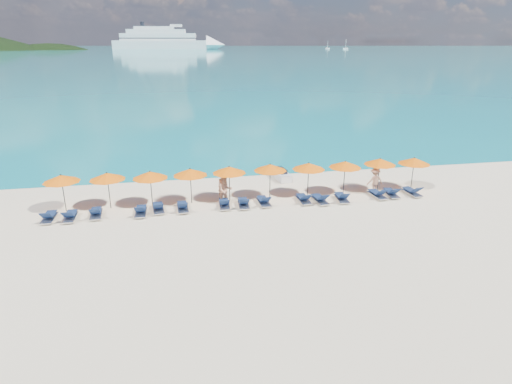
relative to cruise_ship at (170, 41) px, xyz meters
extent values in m
plane|color=beige|center=(4.65, -577.71, -10.37)|extent=(1400.00, 1400.00, 0.00)
cube|color=#1FA9B2|center=(4.65, 82.29, -10.36)|extent=(1600.00, 1300.00, 0.01)
ellipsoid|color=black|center=(-145.35, -17.71, -45.37)|extent=(162.00, 126.00, 85.50)
cube|color=white|center=(-12.60, 1.75, -4.95)|extent=(121.09, 37.83, 10.84)
cone|color=white|center=(58.27, -8.07, -4.95)|extent=(26.89, 26.89, 23.85)
cube|color=white|center=(-14.75, 2.04, 4.81)|extent=(97.02, 31.34, 8.67)
cube|color=white|center=(-16.90, 2.34, 11.31)|extent=(75.46, 26.25, 5.42)
cube|color=white|center=(-19.04, 2.64, 15.65)|extent=(51.39, 19.76, 3.79)
cube|color=black|center=(-14.75, 2.04, 3.18)|extent=(98.23, 31.72, 0.98)
cube|color=black|center=(-14.75, 2.04, 6.98)|extent=(95.81, 30.96, 0.98)
cylinder|color=black|center=(-33.86, 4.69, 19.99)|extent=(4.77, 4.77, 5.96)
cube|color=white|center=(222.64, -46.42, -9.48)|extent=(6.63, 2.21, 1.77)
cylinder|color=white|center=(222.64, -46.42, -3.74)|extent=(0.40, 0.40, 11.05)
cube|color=white|center=(206.63, -22.82, -9.60)|extent=(5.72, 1.91, 1.53)
cylinder|color=white|center=(206.63, -22.82, -4.65)|extent=(0.34, 0.34, 9.53)
cube|color=silver|center=(7.61, -568.88, -10.08)|extent=(1.15, 2.38, 0.52)
cube|color=black|center=(7.64, -569.07, -9.70)|extent=(0.60, 1.01, 0.33)
cylinder|color=black|center=(7.54, -568.31, -9.56)|extent=(0.53, 0.12, 0.06)
imported|color=tan|center=(2.95, -572.20, -9.53)|extent=(0.68, 0.51, 1.67)
imported|color=tan|center=(3.01, -573.17, -9.47)|extent=(0.93, 0.61, 1.79)
imported|color=tan|center=(12.96, -572.99, -9.51)|extent=(1.15, 0.60, 1.72)
cylinder|color=black|center=(-6.46, -572.56, -9.27)|extent=(0.05, 0.05, 2.20)
cone|color=#F26307|center=(-6.46, -572.56, -8.35)|extent=(2.10, 2.10, 0.42)
sphere|color=black|center=(-6.46, -572.56, -8.13)|extent=(0.08, 0.08, 0.08)
cylinder|color=black|center=(-3.90, -572.60, -9.27)|extent=(0.05, 0.05, 2.20)
cone|color=#F26307|center=(-3.90, -572.60, -8.35)|extent=(2.10, 2.10, 0.42)
sphere|color=black|center=(-3.90, -572.60, -8.13)|extent=(0.08, 0.08, 0.08)
cylinder|color=black|center=(-1.42, -572.79, -9.27)|extent=(0.05, 0.05, 2.20)
cone|color=#F26307|center=(-1.42, -572.79, -8.35)|extent=(2.10, 2.10, 0.42)
sphere|color=black|center=(-1.42, -572.79, -8.13)|extent=(0.08, 0.08, 0.08)
cylinder|color=black|center=(0.96, -572.66, -9.27)|extent=(0.05, 0.05, 2.20)
cone|color=#F26307|center=(0.96, -572.66, -8.35)|extent=(2.10, 2.10, 0.42)
sphere|color=black|center=(0.96, -572.66, -8.13)|extent=(0.08, 0.08, 0.08)
cylinder|color=black|center=(3.35, -572.61, -9.27)|extent=(0.05, 0.05, 2.20)
cone|color=#F26307|center=(3.35, -572.61, -8.35)|extent=(2.10, 2.10, 0.42)
sphere|color=black|center=(3.35, -572.61, -8.13)|extent=(0.08, 0.08, 0.08)
cylinder|color=black|center=(5.96, -572.57, -9.27)|extent=(0.05, 0.05, 2.20)
cone|color=#F26307|center=(5.96, -572.57, -8.35)|extent=(2.10, 2.10, 0.42)
sphere|color=black|center=(5.96, -572.57, -8.13)|extent=(0.08, 0.08, 0.08)
cylinder|color=black|center=(8.44, -572.74, -9.27)|extent=(0.05, 0.05, 2.20)
cone|color=#F26307|center=(8.44, -572.74, -8.35)|extent=(2.10, 2.10, 0.42)
sphere|color=black|center=(8.44, -572.74, -8.13)|extent=(0.08, 0.08, 0.08)
cylinder|color=black|center=(10.89, -572.78, -9.27)|extent=(0.05, 0.05, 2.20)
cone|color=#F26307|center=(10.89, -572.78, -8.35)|extent=(2.10, 2.10, 0.42)
sphere|color=black|center=(10.89, -572.78, -8.13)|extent=(0.08, 0.08, 0.08)
cylinder|color=black|center=(13.42, -572.56, -9.27)|extent=(0.05, 0.05, 2.20)
cone|color=#F26307|center=(13.42, -572.56, -8.35)|extent=(2.10, 2.10, 0.42)
sphere|color=black|center=(13.42, -572.56, -8.13)|extent=(0.08, 0.08, 0.08)
cylinder|color=black|center=(15.75, -572.80, -9.27)|extent=(0.05, 0.05, 2.20)
cone|color=#F26307|center=(15.75, -572.80, -8.35)|extent=(2.10, 2.10, 0.42)
sphere|color=black|center=(15.75, -572.80, -8.13)|extent=(0.08, 0.08, 0.08)
cube|color=silver|center=(-7.05, -573.94, -10.23)|extent=(0.63, 1.70, 0.06)
cube|color=#13254E|center=(-7.05, -573.69, -10.07)|extent=(0.56, 1.10, 0.04)
cube|color=#13254E|center=(-7.05, -574.49, -9.82)|extent=(0.55, 0.54, 0.43)
cube|color=silver|center=(-5.92, -574.03, -10.23)|extent=(0.63, 1.70, 0.06)
cube|color=#13254E|center=(-5.92, -573.78, -10.07)|extent=(0.56, 1.10, 0.04)
cube|color=#13254E|center=(-5.92, -574.58, -9.82)|extent=(0.55, 0.54, 0.43)
cube|color=silver|center=(-4.55, -573.84, -10.23)|extent=(0.76, 1.75, 0.06)
cube|color=#13254E|center=(-4.57, -573.59, -10.07)|extent=(0.64, 1.14, 0.04)
cube|color=#13254E|center=(-4.50, -574.39, -9.82)|extent=(0.59, 0.58, 0.43)
cube|color=silver|center=(-2.04, -573.99, -10.23)|extent=(0.65, 1.71, 0.06)
cube|color=#13254E|center=(-2.03, -573.74, -10.07)|extent=(0.57, 1.11, 0.04)
cube|color=#13254E|center=(-2.04, -574.54, -9.82)|extent=(0.56, 0.55, 0.43)
cube|color=silver|center=(-1.05, -573.66, -10.23)|extent=(0.77, 1.75, 0.06)
cube|color=#13254E|center=(-1.08, -573.41, -10.07)|extent=(0.65, 1.14, 0.04)
cube|color=#13254E|center=(-1.00, -574.21, -9.82)|extent=(0.60, 0.58, 0.43)
cube|color=silver|center=(0.38, -573.78, -10.23)|extent=(0.69, 1.72, 0.06)
cube|color=#13254E|center=(0.37, -573.53, -10.07)|extent=(0.59, 1.12, 0.04)
cube|color=#13254E|center=(0.40, -574.33, -9.82)|extent=(0.57, 0.56, 0.43)
cube|color=silver|center=(2.88, -573.73, -10.23)|extent=(0.71, 1.73, 0.06)
cube|color=#13254E|center=(2.89, -573.48, -10.07)|extent=(0.61, 1.13, 0.04)
cube|color=#13254E|center=(2.85, -574.28, -9.82)|extent=(0.58, 0.57, 0.43)
cube|color=silver|center=(4.03, -573.84, -10.23)|extent=(0.72, 1.73, 0.06)
cube|color=#13254E|center=(4.05, -573.59, -10.07)|extent=(0.61, 1.13, 0.04)
cube|color=#13254E|center=(4.00, -574.39, -9.82)|extent=(0.58, 0.57, 0.43)
cube|color=silver|center=(5.32, -573.73, -10.23)|extent=(0.70, 1.73, 0.06)
cube|color=#13254E|center=(5.31, -573.48, -10.07)|extent=(0.60, 1.12, 0.04)
cube|color=#13254E|center=(5.35, -574.28, -9.82)|extent=(0.57, 0.56, 0.43)
cube|color=silver|center=(7.86, -573.79, -10.23)|extent=(0.65, 1.71, 0.06)
cube|color=#13254E|center=(7.85, -573.54, -10.07)|extent=(0.57, 1.11, 0.04)
cube|color=#13254E|center=(7.87, -574.34, -9.82)|extent=(0.56, 0.55, 0.43)
cube|color=silver|center=(8.85, -574.05, -10.23)|extent=(0.76, 1.74, 0.06)
cube|color=#13254E|center=(8.83, -573.80, -10.07)|extent=(0.64, 1.14, 0.04)
cube|color=#13254E|center=(8.90, -574.60, -9.82)|extent=(0.59, 0.58, 0.43)
cube|color=silver|center=(10.30, -574.02, -10.23)|extent=(0.79, 1.76, 0.06)
cube|color=#13254E|center=(10.33, -573.77, -10.07)|extent=(0.66, 1.15, 0.04)
cube|color=#13254E|center=(10.24, -574.56, -9.82)|extent=(0.60, 0.59, 0.43)
cube|color=silver|center=(12.80, -573.85, -10.23)|extent=(0.75, 1.74, 0.06)
cube|color=#13254E|center=(12.78, -573.60, -10.07)|extent=(0.63, 1.14, 0.04)
cube|color=#13254E|center=(12.84, -574.40, -9.82)|extent=(0.59, 0.58, 0.43)
cube|color=silver|center=(13.78, -573.78, -10.23)|extent=(0.77, 1.75, 0.06)
cube|color=#13254E|center=(13.81, -573.53, -10.07)|extent=(0.64, 1.14, 0.04)
cube|color=#13254E|center=(13.74, -574.33, -9.82)|extent=(0.59, 0.58, 0.43)
cube|color=silver|center=(15.24, -573.81, -10.23)|extent=(0.73, 1.74, 0.06)
cube|color=#13254E|center=(15.22, -573.56, -10.07)|extent=(0.62, 1.13, 0.04)
cube|color=#13254E|center=(15.27, -574.36, -9.82)|extent=(0.58, 0.57, 0.43)
camera|label=1|loc=(0.27, -597.89, -0.85)|focal=30.00mm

